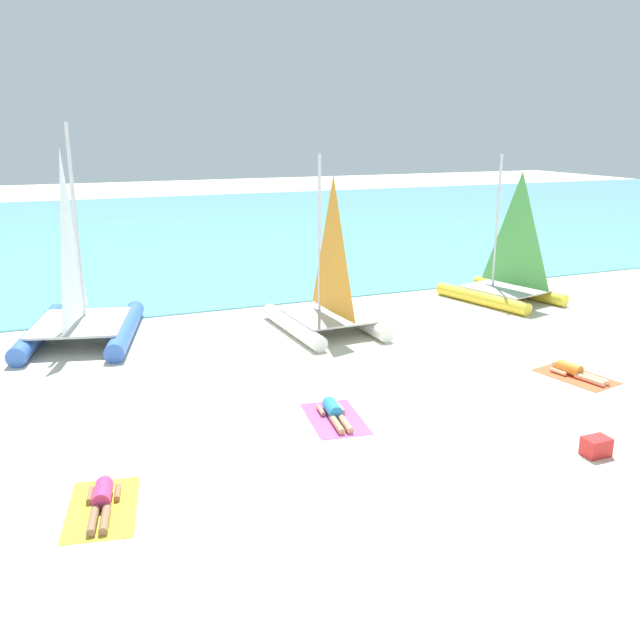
{
  "coord_description": "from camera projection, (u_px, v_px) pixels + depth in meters",
  "views": [
    {
      "loc": [
        -6.45,
        -10.55,
        5.98
      ],
      "look_at": [
        0.0,
        5.13,
        1.2
      ],
      "focal_mm": 38.55,
      "sensor_mm": 36.0,
      "label": 1
    }
  ],
  "objects": [
    {
      "name": "ground_plane",
      "position": [
        263.0,
        318.0,
        22.28
      ],
      "size": [
        120.0,
        120.0,
        0.0
      ],
      "primitive_type": "plane",
      "color": "beige"
    },
    {
      "name": "ocean_water",
      "position": [
        154.0,
        229.0,
        41.32
      ],
      "size": [
        120.0,
        40.0,
        0.05
      ],
      "primitive_type": "cube",
      "color": "#5BB2C1",
      "rests_on": "ground"
    },
    {
      "name": "sailboat_blue",
      "position": [
        80.0,
        311.0,
        19.65
      ],
      "size": [
        4.07,
        5.28,
        6.11
      ],
      "rotation": [
        0.0,
        0.0,
        -0.25
      ],
      "color": "blue",
      "rests_on": "ground"
    },
    {
      "name": "sailboat_white",
      "position": [
        326.0,
        306.0,
        20.69
      ],
      "size": [
        2.71,
        4.1,
        5.23
      ],
      "rotation": [
        0.0,
        0.0,
        0.04
      ],
      "color": "white",
      "rests_on": "ground"
    },
    {
      "name": "sailboat_yellow",
      "position": [
        504.0,
        280.0,
        24.22
      ],
      "size": [
        3.38,
        4.39,
        5.08
      ],
      "rotation": [
        0.0,
        0.0,
        0.25
      ],
      "color": "yellow",
      "rests_on": "ground"
    },
    {
      "name": "towel_left",
      "position": [
        102.0,
        508.0,
        11.16
      ],
      "size": [
        1.43,
        2.07,
        0.01
      ],
      "primitive_type": "cube",
      "rotation": [
        0.0,
        0.0,
        -0.19
      ],
      "color": "yellow",
      "rests_on": "ground"
    },
    {
      "name": "sunbather_left",
      "position": [
        102.0,
        499.0,
        11.18
      ],
      "size": [
        0.69,
        1.56,
        0.3
      ],
      "rotation": [
        0.0,
        0.0,
        -0.19
      ],
      "color": "#D83372",
      "rests_on": "towel_left"
    },
    {
      "name": "towel_middle",
      "position": [
        335.0,
        419.0,
        14.58
      ],
      "size": [
        1.35,
        2.03,
        0.01
      ],
      "primitive_type": "cube",
      "rotation": [
        0.0,
        0.0,
        -0.14
      ],
      "color": "#D84C99",
      "rests_on": "ground"
    },
    {
      "name": "sunbather_middle",
      "position": [
        334.0,
        412.0,
        14.61
      ],
      "size": [
        0.62,
        1.57,
        0.3
      ],
      "rotation": [
        0.0,
        0.0,
        -0.14
      ],
      "color": "#268CCC",
      "rests_on": "towel_middle"
    },
    {
      "name": "towel_right",
      "position": [
        576.0,
        377.0,
        17.03
      ],
      "size": [
        1.47,
        2.09,
        0.01
      ],
      "primitive_type": "cube",
      "rotation": [
        0.0,
        0.0,
        0.21
      ],
      "color": "#EA5933",
      "rests_on": "ground"
    },
    {
      "name": "sunbather_right",
      "position": [
        574.0,
        371.0,
        17.05
      ],
      "size": [
        0.71,
        1.56,
        0.3
      ],
      "rotation": [
        0.0,
        0.0,
        0.21
      ],
      "color": "orange",
      "rests_on": "towel_right"
    },
    {
      "name": "cooler_box",
      "position": [
        596.0,
        446.0,
        12.92
      ],
      "size": [
        0.5,
        0.36,
        0.36
      ],
      "primitive_type": "cube",
      "color": "red",
      "rests_on": "ground"
    }
  ]
}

